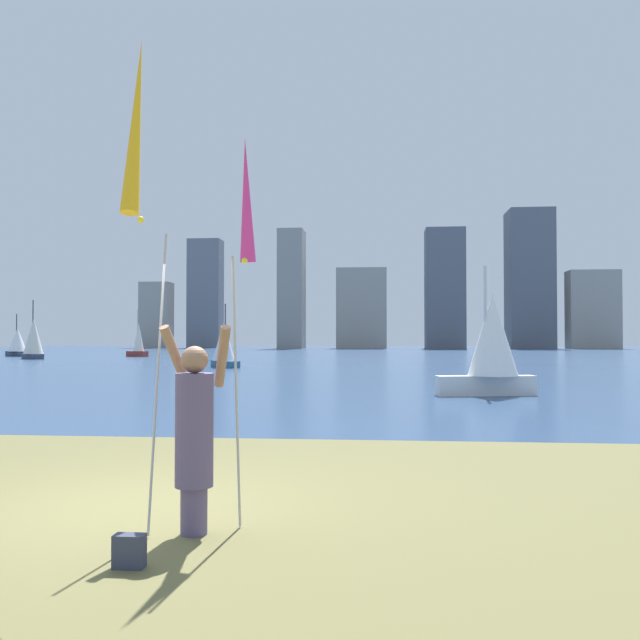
% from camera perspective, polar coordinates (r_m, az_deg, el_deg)
% --- Properties ---
extents(ground, '(120.00, 138.00, 0.12)m').
position_cam_1_polar(ground, '(58.19, 2.76, -3.20)').
color(ground, brown).
extents(person, '(0.70, 0.52, 1.91)m').
position_cam_1_polar(person, '(6.46, -10.38, -9.03)').
color(person, '#594C72').
rests_on(person, ground).
extents(kite_flag_left, '(0.16, 1.05, 4.39)m').
position_cam_1_polar(kite_flag_left, '(6.28, -14.99, 14.59)').
color(kite_flag_left, '#B2B2B7').
rests_on(kite_flag_left, ground).
extents(kite_flag_right, '(0.16, 0.79, 3.76)m').
position_cam_1_polar(kite_flag_right, '(6.90, -6.16, 9.17)').
color(kite_flag_right, '#B2B2B7').
rests_on(kite_flag_right, ground).
extents(bag, '(0.24, 0.13, 0.26)m').
position_cam_1_polar(bag, '(5.83, -15.57, -18.02)').
color(bag, '#33384C').
rests_on(bag, ground).
extents(sailboat_0, '(3.09, 1.79, 3.96)m').
position_cam_1_polar(sailboat_0, '(21.58, 14.07, -1.72)').
color(sailboat_0, silver).
rests_on(sailboat_0, ground).
extents(sailboat_2, '(2.16, 2.53, 3.71)m').
position_cam_1_polar(sailboat_2, '(40.38, -7.98, -2.04)').
color(sailboat_2, '#2D6084').
rests_on(sailboat_2, ground).
extents(sailboat_4, '(2.88, 2.41, 3.84)m').
position_cam_1_polar(sailboat_4, '(67.70, -23.85, -1.66)').
color(sailboat_4, '#333D51').
rests_on(sailboat_4, ground).
extents(sailboat_5, '(2.75, 2.85, 4.73)m').
position_cam_1_polar(sailboat_5, '(59.24, -22.71, -1.47)').
color(sailboat_5, '#333D51').
rests_on(sailboat_5, ground).
extents(sailboat_7, '(2.00, 1.27, 4.18)m').
position_cam_1_polar(sailboat_7, '(63.12, -14.86, -1.69)').
color(sailboat_7, maroon).
rests_on(sailboat_7, ground).
extents(skyline_tower_0, '(4.66, 3.51, 10.30)m').
position_cam_1_polar(skyline_tower_0, '(110.82, -13.44, 0.40)').
color(skyline_tower_0, gray).
rests_on(skyline_tower_0, ground).
extents(skyline_tower_1, '(5.09, 3.72, 17.10)m').
position_cam_1_polar(skyline_tower_1, '(109.91, -9.50, 2.17)').
color(skyline_tower_1, slate).
rests_on(skyline_tower_1, ground).
extents(skyline_tower_2, '(3.73, 5.15, 17.68)m').
position_cam_1_polar(skyline_tower_2, '(102.68, -2.37, 2.57)').
color(skyline_tower_2, gray).
rests_on(skyline_tower_2, ground).
extents(skyline_tower_3, '(7.48, 5.76, 12.02)m').
position_cam_1_polar(skyline_tower_3, '(104.15, 3.50, 0.95)').
color(skyline_tower_3, gray).
rests_on(skyline_tower_3, ground).
extents(skyline_tower_4, '(5.80, 5.23, 17.89)m').
position_cam_1_polar(skyline_tower_4, '(104.54, 10.32, 2.57)').
color(skyline_tower_4, '#565B66').
rests_on(skyline_tower_4, ground).
extents(skyline_tower_5, '(6.57, 6.52, 20.98)m').
position_cam_1_polar(skyline_tower_5, '(109.31, 17.01, 3.25)').
color(skyline_tower_5, '#565B66').
rests_on(skyline_tower_5, ground).
extents(skyline_tower_6, '(7.24, 3.83, 11.56)m').
position_cam_1_polar(skyline_tower_6, '(109.40, 21.73, 0.82)').
color(skyline_tower_6, gray).
rests_on(skyline_tower_6, ground).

